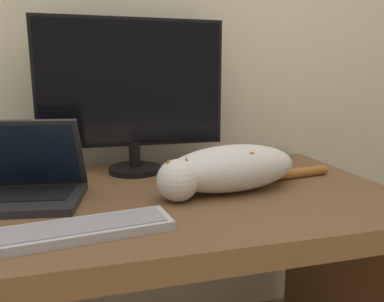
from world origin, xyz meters
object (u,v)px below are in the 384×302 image
(monitor, at_px, (133,92))
(laptop, at_px, (21,185))
(external_keyboard, at_px, (84,229))
(cat, at_px, (228,168))

(monitor, relative_size, laptop, 1.80)
(external_keyboard, bearing_deg, monitor, 64.04)
(external_keyboard, distance_m, cat, 0.45)
(laptop, distance_m, external_keyboard, 0.31)
(monitor, bearing_deg, laptop, -145.00)
(monitor, height_order, external_keyboard, monitor)
(monitor, xyz_separation_m, cat, (0.24, -0.29, -0.21))
(monitor, distance_m, cat, 0.43)
(monitor, relative_size, cat, 1.03)
(monitor, relative_size, external_keyboard, 1.62)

